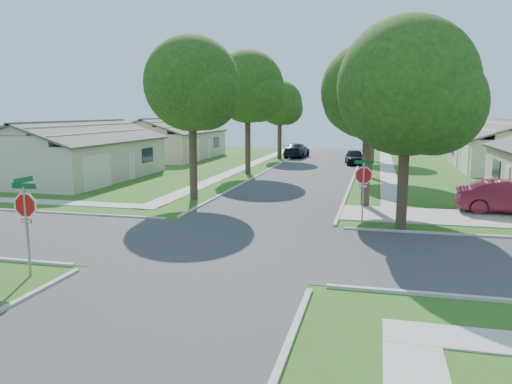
{
  "coord_description": "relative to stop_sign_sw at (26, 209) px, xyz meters",
  "views": [
    {
      "loc": [
        5.25,
        -16.99,
        4.86
      ],
      "look_at": [
        0.46,
        2.58,
        1.6
      ],
      "focal_mm": 35.0,
      "sensor_mm": 36.0,
      "label": 1
    }
  ],
  "objects": [
    {
      "name": "house_ne_far",
      "position": [
        20.69,
        33.7,
        -0.51
      ],
      "size": [
        8.42,
        13.6,
        4.23
      ],
      "color": "#B2A58C",
      "rests_on": "ground"
    },
    {
      "name": "tree_w_near",
      "position": [
        0.06,
        13.71,
        4.08
      ],
      "size": [
        5.38,
        5.2,
        8.97
      ],
      "color": "#38281C",
      "rests_on": "ground"
    },
    {
      "name": "ground",
      "position": [
        4.7,
        4.7,
        -2.03
      ],
      "size": [
        100.0,
        100.0,
        0.0
      ],
      "primitive_type": "plane",
      "color": "#365A18",
      "rests_on": "ground"
    },
    {
      "name": "tree_e_far",
      "position": [
        9.45,
        38.71,
        3.95
      ],
      "size": [
        5.17,
        5.0,
        8.72
      ],
      "color": "#38281C",
      "rests_on": "ground"
    },
    {
      "name": "road_ns",
      "position": [
        4.7,
        4.7,
        -2.03
      ],
      "size": [
        7.0,
        100.0,
        0.02
      ],
      "primitive_type": "cube",
      "color": "#333335",
      "rests_on": "ground"
    },
    {
      "name": "tree_e_mid",
      "position": [
        9.46,
        25.71,
        4.22
      ],
      "size": [
        5.59,
        5.4,
        9.21
      ],
      "color": "#38281C",
      "rests_on": "ground"
    },
    {
      "name": "driveway",
      "position": [
        12.6,
        11.8,
        -2.01
      ],
      "size": [
        8.8,
        3.6,
        0.05
      ],
      "primitive_type": "cube",
      "color": "#9E9B91",
      "rests_on": "ground"
    },
    {
      "name": "sidewalk_ne",
      "position": [
        10.8,
        30.7,
        -2.01
      ],
      "size": [
        1.2,
        40.0,
        0.04
      ],
      "primitive_type": "cube",
      "color": "#9E9B91",
      "rests_on": "ground"
    },
    {
      "name": "tree_ne_corner",
      "position": [
        11.06,
        8.91,
        3.56
      ],
      "size": [
        5.8,
        5.6,
        8.66
      ],
      "color": "#38281C",
      "rests_on": "ground"
    },
    {
      "name": "house_nw_far",
      "position": [
        -11.29,
        36.7,
        -0.51
      ],
      "size": [
        8.42,
        13.6,
        4.23
      ],
      "color": "#B2A58C",
      "rests_on": "ground"
    },
    {
      "name": "sidewalk_nw",
      "position": [
        -1.4,
        30.7,
        -2.01
      ],
      "size": [
        1.2,
        40.0,
        0.04
      ],
      "primitive_type": "cube",
      "color": "#9E9B91",
      "rests_on": "ground"
    },
    {
      "name": "house_nw_near",
      "position": [
        -11.29,
        19.7,
        -0.51
      ],
      "size": [
        8.42,
        13.6,
        4.23
      ],
      "color": "#B2A58C",
      "rests_on": "ground"
    },
    {
      "name": "tree_w_mid",
      "position": [
        0.06,
        25.71,
        4.46
      ],
      "size": [
        5.8,
        5.6,
        9.56
      ],
      "color": "#38281C",
      "rests_on": "ground"
    },
    {
      "name": "stop_sign_sw",
      "position": [
        0.0,
        0.0,
        0.0
      ],
      "size": [
        1.05,
        0.8,
        2.98
      ],
      "color": "gray",
      "rests_on": "ground"
    },
    {
      "name": "car_curb_east",
      "position": [
        7.9,
        34.65,
        -1.33
      ],
      "size": [
        2.16,
        4.27,
        1.39
      ],
      "primitive_type": "imported",
      "rotation": [
        0.0,
        0.0,
        0.13
      ],
      "color": "black",
      "rests_on": "ground"
    },
    {
      "name": "tree_w_far",
      "position": [
        0.05,
        38.71,
        3.48
      ],
      "size": [
        4.76,
        4.6,
        8.04
      ],
      "color": "#38281C",
      "rests_on": "ground"
    },
    {
      "name": "stop_sign_ne",
      "position": [
        9.4,
        9.4,
        0.0
      ],
      "size": [
        1.05,
        0.8,
        2.98
      ],
      "color": "gray",
      "rests_on": "ground"
    },
    {
      "name": "car_driveway",
      "position": [
        16.2,
        13.4,
        -1.23
      ],
      "size": [
        4.92,
        1.91,
        1.6
      ],
      "primitive_type": "imported",
      "rotation": [
        0.0,
        0.0,
        1.52
      ],
      "color": "maroon",
      "rests_on": "ground"
    },
    {
      "name": "car_curb_west",
      "position": [
        1.5,
        40.65,
        -1.27
      ],
      "size": [
        2.32,
        5.29,
        1.51
      ],
      "primitive_type": "imported",
      "rotation": [
        0.0,
        0.0,
        3.1
      ],
      "color": "black",
      "rests_on": "ground"
    },
    {
      "name": "tree_e_near",
      "position": [
        9.45,
        13.71,
        3.61
      ],
      "size": [
        4.97,
        4.8,
        8.28
      ],
      "color": "#38281C",
      "rests_on": "ground"
    }
  ]
}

